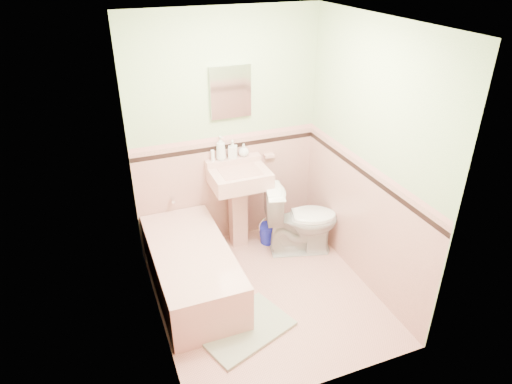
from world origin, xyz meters
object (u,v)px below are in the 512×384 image
object	(u,v)px
bathtub	(192,271)
soap_bottle_mid	(233,149)
soap_bottle_right	(244,150)
shoe	(237,324)
sink	(240,209)
medicine_cabinet	(230,92)
soap_bottle_left	(221,148)
bucket	(268,234)
toilet	(301,219)

from	to	relation	value
bathtub	soap_bottle_mid	size ratio (longest dim) A/B	7.63
soap_bottle_right	shoe	distance (m)	1.80
sink	shoe	xyz separation A→B (m)	(-0.46, -1.19, -0.41)
soap_bottle_mid	sink	bearing A→B (deg)	-88.99
sink	medicine_cabinet	world-z (taller)	medicine_cabinet
sink	shoe	world-z (taller)	sink
soap_bottle_left	sink	bearing A→B (deg)	-53.74
medicine_cabinet	bucket	world-z (taller)	medicine_cabinet
bathtub	medicine_cabinet	xyz separation A→B (m)	(0.68, 0.74, 1.47)
bathtub	shoe	distance (m)	0.72
shoe	sink	bearing A→B (deg)	57.18
sink	soap_bottle_left	bearing A→B (deg)	126.26
sink	shoe	distance (m)	1.34
soap_bottle_left	soap_bottle_right	world-z (taller)	soap_bottle_left
bathtub	soap_bottle_right	size ratio (longest dim) A/B	10.90
soap_bottle_mid	shoe	xyz separation A→B (m)	(-0.45, -1.37, -1.04)
medicine_cabinet	soap_bottle_left	bearing A→B (deg)	-167.20
soap_bottle_mid	bathtub	bearing A→B (deg)	-133.63
sink	bucket	size ratio (longest dim) A/B	4.28
sink	medicine_cabinet	size ratio (longest dim) A/B	1.80
medicine_cabinet	toilet	xyz separation A→B (m)	(0.59, -0.53, -1.31)
soap_bottle_right	bucket	size ratio (longest dim) A/B	0.63
toilet	bucket	world-z (taller)	toilet
medicine_cabinet	bathtub	bearing A→B (deg)	-132.58
toilet	medicine_cabinet	bearing A→B (deg)	63.44
toilet	bathtub	bearing A→B (deg)	114.99
sink	toilet	size ratio (longest dim) A/B	1.19
bucket	medicine_cabinet	bearing A→B (deg)	140.26
medicine_cabinet	toilet	distance (m)	1.52
soap_bottle_right	toilet	distance (m)	0.96
bathtub	soap_bottle_right	world-z (taller)	soap_bottle_right
bathtub	toilet	distance (m)	1.29
medicine_cabinet	soap_bottle_mid	bearing A→B (deg)	-96.05
soap_bottle_mid	shoe	world-z (taller)	soap_bottle_mid
sink	bucket	distance (m)	0.48
bathtub	shoe	world-z (taller)	bathtub
soap_bottle_mid	shoe	distance (m)	1.78
soap_bottle_left	toilet	world-z (taller)	soap_bottle_left
soap_bottle_right	toilet	world-z (taller)	soap_bottle_right
soap_bottle_left	soap_bottle_mid	world-z (taller)	soap_bottle_left
bucket	shoe	bearing A→B (deg)	-124.22
soap_bottle_left	bucket	xyz separation A→B (m)	(0.45, -0.23, -1.02)
medicine_cabinet	sink	bearing A→B (deg)	-90.00
medicine_cabinet	shoe	distance (m)	2.21
bucket	shoe	world-z (taller)	bucket
bathtub	bucket	bearing A→B (deg)	25.55
bathtub	soap_bottle_left	distance (m)	1.28
bathtub	shoe	xyz separation A→B (m)	(0.22, -0.66, -0.17)
sink	toilet	world-z (taller)	sink
bathtub	soap_bottle_left	bearing A→B (deg)	52.34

